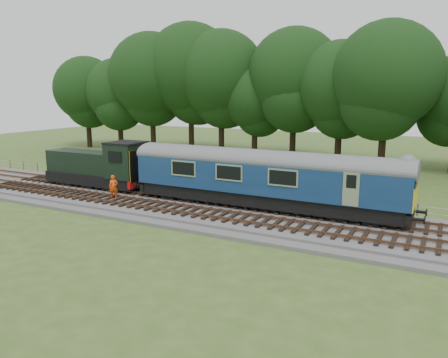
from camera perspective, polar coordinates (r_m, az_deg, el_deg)
The scene contains 9 objects.
ground at distance 29.72m, azimuth -4.81°, elevation -3.89°, with size 120.00×120.00×0.00m, color #3B561F.
ballast at distance 29.68m, azimuth -4.82°, elevation -3.57°, with size 70.00×7.00×0.35m, color #4C4C4F.
track_north at distance 30.77m, azimuth -3.44°, elevation -2.54°, with size 67.20×2.40×0.21m.
track_south at distance 28.33m, azimuth -6.55°, elevation -3.82°, with size 67.20×2.40×0.21m.
fence at distance 33.49m, azimuth -0.71°, elevation -2.11°, with size 64.00×0.12×1.00m, color #6B6054, non-canonical shape.
tree_line at distance 49.33m, azimuth 8.93°, elevation 2.11°, with size 70.00×8.00×18.00m, color black, non-canonical shape.
dmu_railcar at distance 28.13m, azimuth 5.23°, elevation 0.68°, with size 18.05×2.86×3.88m.
shunter_loco at distance 35.81m, azimuth -15.88°, elevation 1.56°, with size 8.91×2.60×3.38m.
worker at distance 31.72m, azimuth -14.23°, elevation -1.01°, with size 0.62×0.40×1.69m, color #F54D0C.
Camera 1 is at (15.38, -24.22, 7.78)m, focal length 35.00 mm.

